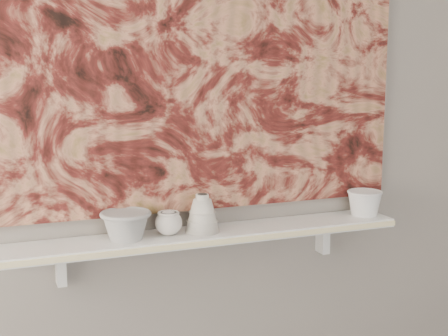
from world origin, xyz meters
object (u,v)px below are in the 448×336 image
cup_cream (169,223)px  shelf (208,235)px  bell_vessel (202,213)px  bowl_white (365,203)px  painting (199,51)px  bowl_grey (126,225)px

cup_cream → shelf: bearing=0.0°
shelf → cup_cream: cup_cream is taller
shelf → cup_cream: 0.15m
bell_vessel → bowl_white: 0.65m
shelf → bell_vessel: 0.08m
bowl_white → cup_cream: bearing=180.0°
bowl_white → shelf: bearing=180.0°
painting → shelf: bearing=-90.0°
shelf → painting: painting is taller
bowl_grey → cup_cream: bowl_grey is taller
shelf → cup_cream: (-0.14, 0.00, 0.06)m
bell_vessel → bowl_grey: bearing=180.0°
bowl_grey → bell_vessel: size_ratio=1.28×
painting → bell_vessel: 0.55m
shelf → bell_vessel: (-0.02, 0.00, 0.08)m
shelf → bell_vessel: bearing=180.0°
shelf → bowl_grey: (-0.28, 0.00, 0.06)m
cup_cream → bell_vessel: 0.12m
painting → cup_cream: size_ratio=16.47×
bowl_grey → bell_vessel: bell_vessel is taller
bowl_grey → shelf: bearing=0.0°
shelf → bowl_grey: bearing=180.0°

